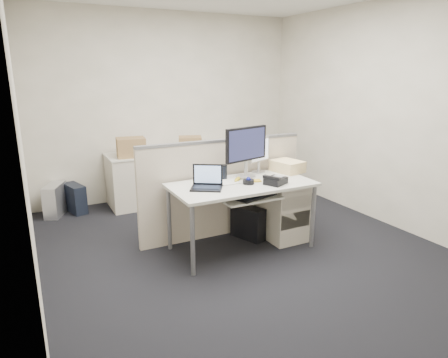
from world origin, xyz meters
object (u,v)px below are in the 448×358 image
desk_phone (276,181)px  laptop (206,178)px  monitor_main (246,153)px  desk (242,189)px

desk_phone → laptop: bearing=142.4°
monitor_main → desk: bearing=-143.6°
monitor_main → laptop: size_ratio=1.84×
laptop → desk_phone: 0.74m
desk → desk_phone: (0.30, -0.18, 0.10)m
desk → laptop: bearing=-177.2°
monitor_main → desk_phone: monitor_main is taller
desk → desk_phone: desk_phone is taller
laptop → desk: bearing=34.5°
desk → laptop: 0.45m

